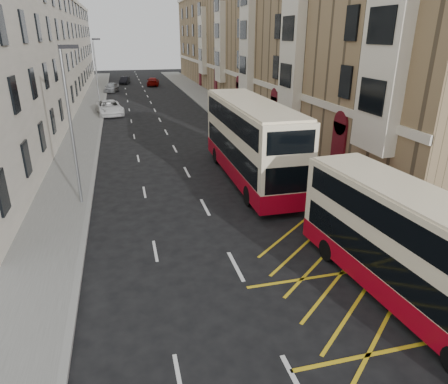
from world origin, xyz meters
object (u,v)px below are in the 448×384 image
object	(u,v)px
white_van	(110,108)
car_red	(153,82)
double_decker_front	(411,249)
pedestrian_mid	(426,215)
street_lamp_near	(71,119)
car_dark	(125,80)
pedestrian_far	(385,215)
double_decker_rear	(251,141)
street_lamp_far	(96,70)
car_silver	(112,87)

from	to	relation	value
white_van	car_red	distance (m)	27.48
double_decker_front	pedestrian_mid	size ratio (longest dim) A/B	5.23
double_decker_front	street_lamp_near	bearing A→B (deg)	130.06
white_van	car_dark	size ratio (longest dim) A/B	1.46
pedestrian_far	car_red	distance (m)	60.21
double_decker_front	pedestrian_mid	distance (m)	5.50
double_decker_rear	car_dark	world-z (taller)	double_decker_rear
street_lamp_far	pedestrian_far	distance (m)	39.71
pedestrian_mid	car_red	distance (m)	60.93
street_lamp_near	double_decker_front	world-z (taller)	street_lamp_near
car_red	double_decker_front	bearing A→B (deg)	100.58
pedestrian_mid	pedestrian_far	size ratio (longest dim) A/B	1.10
double_decker_rear	pedestrian_mid	size ratio (longest dim) A/B	6.44
pedestrian_mid	car_silver	distance (m)	55.28
double_decker_front	white_van	xyz separation A→B (m)	(-10.20, 37.77, -1.20)
car_silver	car_dark	world-z (taller)	car_silver
pedestrian_far	car_dark	size ratio (longest dim) A/B	0.44
car_silver	double_decker_rear	bearing A→B (deg)	-65.90
street_lamp_near	car_silver	distance (m)	45.94
white_van	car_dark	world-z (taller)	white_van
pedestrian_far	street_lamp_far	bearing A→B (deg)	-42.94
pedestrian_far	car_dark	xyz separation A→B (m)	(-10.08, 64.11, -0.37)
street_lamp_near	pedestrian_mid	xyz separation A→B (m)	(15.24, -7.71, -3.53)
pedestrian_far	car_silver	world-z (taller)	pedestrian_far
double_decker_rear	pedestrian_mid	bearing A→B (deg)	-59.93
pedestrian_mid	car_dark	bearing A→B (deg)	97.16
double_decker_rear	car_red	world-z (taller)	double_decker_rear
double_decker_rear	pedestrian_far	size ratio (longest dim) A/B	7.11
double_decker_front	car_silver	world-z (taller)	double_decker_front
white_van	car_dark	xyz separation A→B (m)	(2.32, 30.67, -0.15)
double_decker_rear	pedestrian_far	world-z (taller)	double_decker_rear
pedestrian_mid	car_silver	bearing A→B (deg)	101.55
street_lamp_near	car_silver	world-z (taller)	street_lamp_near
street_lamp_far	car_silver	world-z (taller)	street_lamp_far
car_silver	car_dark	distance (m)	11.42
pedestrian_mid	car_red	xyz separation A→B (m)	(-6.96, 60.53, -0.40)
car_silver	white_van	bearing A→B (deg)	-77.29
white_van	car_silver	bearing A→B (deg)	81.54
pedestrian_mid	white_van	world-z (taller)	pedestrian_mid
double_decker_rear	pedestrian_mid	distance (m)	10.75
double_decker_front	pedestrian_mid	world-z (taller)	double_decker_front
car_dark	street_lamp_near	bearing A→B (deg)	-82.13
white_van	car_dark	distance (m)	30.76
double_decker_rear	car_dark	xyz separation A→B (m)	(-6.51, 55.39, -1.85)
car_silver	car_red	xyz separation A→B (m)	(7.07, 7.06, -0.04)
car_red	street_lamp_far	bearing A→B (deg)	77.91
street_lamp_near	car_red	world-z (taller)	street_lamp_near
pedestrian_far	double_decker_rear	bearing A→B (deg)	-40.69
car_dark	car_red	bearing A→B (deg)	-29.27
car_silver	car_red	size ratio (longest dim) A/B	0.90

